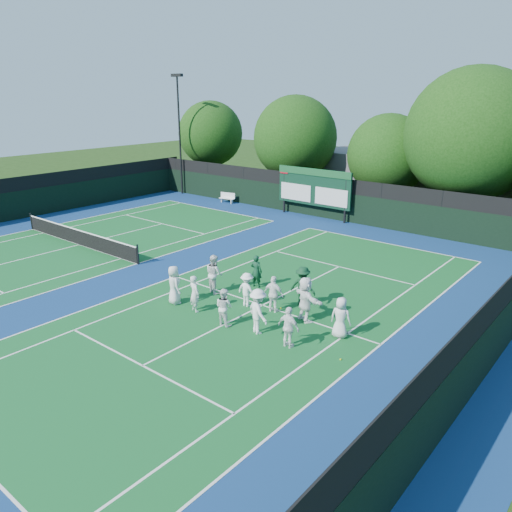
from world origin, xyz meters
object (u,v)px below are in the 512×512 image
Objects in this scene: scoreboard at (314,188)px; coach_left at (256,271)px; tennis_net at (79,237)px; bench at (227,197)px.

coach_left is at bearing -67.40° from scoreboard.
coach_left is (5.45, -13.10, -1.41)m from scoreboard.
scoreboard is at bearing -78.50° from coach_left.
tennis_net is (-6.99, -14.59, -1.70)m from scoreboard.
scoreboard reaches higher than bench.
coach_left reaches higher than tennis_net.
bench is at bearing 94.76° from tennis_net.
coach_left is (13.64, -12.87, 0.33)m from bench.
tennis_net is at bearing -85.24° from bench.
scoreboard reaches higher than coach_left.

